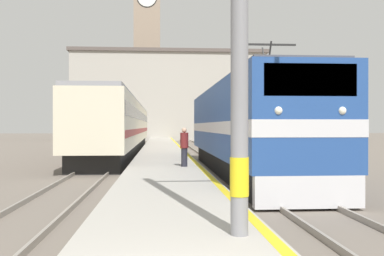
{
  "coord_description": "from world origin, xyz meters",
  "views": [
    {
      "loc": [
        -0.26,
        -3.98,
        2.11
      ],
      "look_at": [
        2.0,
        26.8,
        1.99
      ],
      "focal_mm": 42.0,
      "sensor_mm": 36.0,
      "label": 1
    }
  ],
  "objects_px": {
    "locomotive_train": "(243,128)",
    "clock_tower": "(147,44)",
    "passenger_train": "(123,126)",
    "person_on_platform": "(184,146)"
  },
  "relations": [
    {
      "from": "passenger_train",
      "to": "person_on_platform",
      "type": "distance_m",
      "value": 18.3
    },
    {
      "from": "locomotive_train",
      "to": "person_on_platform",
      "type": "xyz_separation_m",
      "value": [
        -2.64,
        -1.05,
        -0.75
      ]
    },
    {
      "from": "person_on_platform",
      "to": "clock_tower",
      "type": "bearing_deg",
      "value": 92.93
    },
    {
      "from": "locomotive_train",
      "to": "passenger_train",
      "type": "bearing_deg",
      "value": 111.36
    },
    {
      "from": "locomotive_train",
      "to": "person_on_platform",
      "type": "height_order",
      "value": "locomotive_train"
    },
    {
      "from": "locomotive_train",
      "to": "person_on_platform",
      "type": "distance_m",
      "value": 2.94
    },
    {
      "from": "passenger_train",
      "to": "person_on_platform",
      "type": "height_order",
      "value": "passenger_train"
    },
    {
      "from": "locomotive_train",
      "to": "clock_tower",
      "type": "relative_size",
      "value": 0.57
    },
    {
      "from": "person_on_platform",
      "to": "clock_tower",
      "type": "xyz_separation_m",
      "value": [
        -3.16,
        61.67,
        15.54
      ]
    },
    {
      "from": "person_on_platform",
      "to": "clock_tower",
      "type": "relative_size",
      "value": 0.05
    }
  ]
}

